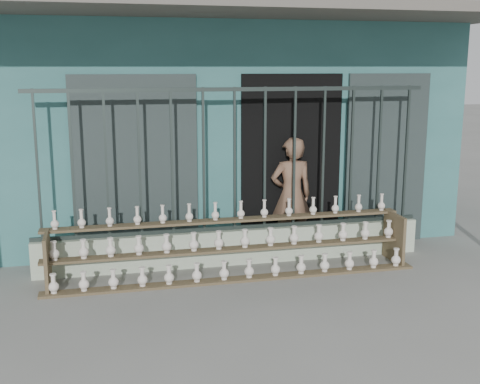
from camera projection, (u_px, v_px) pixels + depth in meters
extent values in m
plane|color=slate|center=(261.00, 300.00, 6.54)|extent=(60.00, 60.00, 0.00)
cube|color=#316766|center=(196.00, 119.00, 10.31)|extent=(7.00, 5.00, 3.20)
cube|color=black|center=(290.00, 163.00, 8.23)|extent=(1.40, 0.12, 2.40)
cube|color=#212C2B|center=(135.00, 169.00, 7.72)|extent=(1.60, 0.08, 2.40)
cube|color=#212C2B|center=(386.00, 160.00, 8.50)|extent=(1.20, 0.08, 2.40)
cube|color=#59544C|center=(236.00, 9.00, 7.04)|extent=(7.40, 2.00, 0.12)
cube|color=#B3C4A8|center=(235.00, 246.00, 7.73)|extent=(5.00, 0.20, 0.45)
cube|color=#283330|center=(37.00, 167.00, 6.98)|extent=(0.03, 0.03, 1.80)
cube|color=#283330|center=(72.00, 166.00, 7.07)|extent=(0.03, 0.03, 1.80)
cube|color=#283330|center=(106.00, 164.00, 7.15)|extent=(0.03, 0.03, 1.80)
cube|color=#283330|center=(140.00, 163.00, 7.24)|extent=(0.03, 0.03, 1.80)
cube|color=#283330|center=(172.00, 162.00, 7.33)|extent=(0.03, 0.03, 1.80)
cube|color=#283330|center=(204.00, 161.00, 7.41)|extent=(0.03, 0.03, 1.80)
cube|color=#283330|center=(235.00, 160.00, 7.50)|extent=(0.03, 0.03, 1.80)
cube|color=#283330|center=(265.00, 159.00, 7.59)|extent=(0.03, 0.03, 1.80)
cube|color=#283330|center=(294.00, 158.00, 7.68)|extent=(0.03, 0.03, 1.80)
cube|color=#283330|center=(323.00, 157.00, 7.76)|extent=(0.03, 0.03, 1.80)
cube|color=#283330|center=(351.00, 156.00, 7.85)|extent=(0.03, 0.03, 1.80)
cube|color=#283330|center=(379.00, 155.00, 7.94)|extent=(0.03, 0.03, 1.80)
cube|color=#283330|center=(406.00, 154.00, 8.03)|extent=(0.03, 0.03, 1.80)
cube|color=#283330|center=(234.00, 89.00, 7.32)|extent=(5.00, 0.04, 0.05)
cube|color=#283330|center=(235.00, 227.00, 7.68)|extent=(5.00, 0.04, 0.05)
cube|color=brown|center=(237.00, 279.00, 7.13)|extent=(4.50, 0.18, 0.03)
cube|color=brown|center=(232.00, 249.00, 7.31)|extent=(4.50, 0.18, 0.03)
cube|color=brown|center=(228.00, 220.00, 7.48)|extent=(4.50, 0.18, 0.03)
cube|color=brown|center=(48.00, 262.00, 6.83)|extent=(0.04, 0.55, 0.64)
cube|color=brown|center=(394.00, 238.00, 7.78)|extent=(0.04, 0.55, 0.64)
imported|color=brown|center=(291.00, 195.00, 8.09)|extent=(0.58, 0.38, 1.58)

